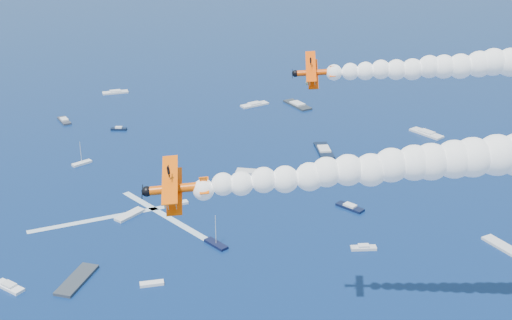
# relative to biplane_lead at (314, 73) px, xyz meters

# --- Properties ---
(biplane_lead) EXTENTS (7.97, 9.67, 8.07)m
(biplane_lead) POSITION_rel_biplane_lead_xyz_m (0.00, 0.00, 0.00)
(biplane_lead) COLOR #F84B05
(biplane_trail) EXTENTS (9.94, 11.68, 8.27)m
(biplane_trail) POSITION_rel_biplane_lead_xyz_m (-15.25, -37.06, -4.59)
(biplane_trail) COLOR #FF5905
(smoke_trail_trail) EXTENTS (73.39, 32.20, 12.68)m
(smoke_trail_trail) POSITION_rel_biplane_lead_xyz_m (19.63, -30.44, -1.84)
(smoke_trail_trail) COLOR white
(spectator_boats) EXTENTS (204.34, 155.64, 0.70)m
(spectator_boats) POSITION_rel_biplane_lead_xyz_m (0.04, 82.79, -56.16)
(spectator_boats) COLOR silver
(spectator_boats) RESTS_ON ground
(boat_wakes) EXTENTS (166.13, 74.67, 0.04)m
(boat_wakes) POSITION_rel_biplane_lead_xyz_m (-9.08, 70.19, -56.48)
(boat_wakes) COLOR white
(boat_wakes) RESTS_ON ground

